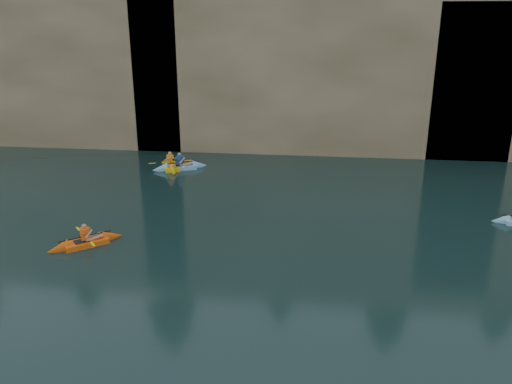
# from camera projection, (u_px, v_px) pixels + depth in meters

# --- Properties ---
(ground) EXTENTS (160.00, 160.00, 0.00)m
(ground) POSITION_uv_depth(u_px,v_px,m) (223.00, 358.00, 12.68)
(ground) COLOR black
(ground) RESTS_ON ground
(cliff) EXTENTS (70.00, 16.00, 12.00)m
(cliff) POSITION_uv_depth(u_px,v_px,m) (294.00, 54.00, 39.05)
(cliff) COLOR tan
(cliff) RESTS_ON ground
(cliff_slab_west) EXTENTS (26.00, 2.40, 10.56)m
(cliff_slab_west) POSITION_uv_depth(u_px,v_px,m) (0.00, 68.00, 34.70)
(cliff_slab_west) COLOR tan
(cliff_slab_west) RESTS_ON ground
(cliff_slab_center) EXTENTS (24.00, 2.40, 11.40)m
(cliff_slab_center) POSITION_uv_depth(u_px,v_px,m) (318.00, 65.00, 31.93)
(cliff_slab_center) COLOR tan
(cliff_slab_center) RESTS_ON ground
(sea_cave_west) EXTENTS (4.50, 1.00, 4.00)m
(sea_cave_west) POSITION_uv_depth(u_px,v_px,m) (29.00, 118.00, 34.88)
(sea_cave_west) COLOR black
(sea_cave_west) RESTS_ON ground
(sea_cave_center) EXTENTS (3.50, 1.00, 3.20)m
(sea_cave_center) POSITION_uv_depth(u_px,v_px,m) (226.00, 128.00, 33.33)
(sea_cave_center) COLOR black
(sea_cave_center) RESTS_ON ground
(sea_cave_east) EXTENTS (5.00, 1.00, 4.50)m
(sea_cave_east) POSITION_uv_depth(u_px,v_px,m) (444.00, 123.00, 31.45)
(sea_cave_east) COLOR black
(sea_cave_east) RESTS_ON ground
(kayaker_orange) EXTENTS (2.61, 2.46, 1.11)m
(kayaker_orange) POSITION_uv_depth(u_px,v_px,m) (86.00, 242.00, 19.21)
(kayaker_orange) COLOR #FC5F0F
(kayaker_orange) RESTS_ON ground
(kayaker_yellow) EXTENTS (2.34, 3.20, 1.30)m
(kayaker_yellow) POSITION_uv_depth(u_px,v_px,m) (171.00, 166.00, 29.62)
(kayaker_yellow) COLOR yellow
(kayaker_yellow) RESTS_ON ground
(kayaker_ltblue_mid) EXTENTS (3.28, 2.23, 1.26)m
(kayaker_ltblue_mid) POSITION_uv_depth(u_px,v_px,m) (180.00, 167.00, 29.50)
(kayaker_ltblue_mid) COLOR #94CFF8
(kayaker_ltblue_mid) RESTS_ON ground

